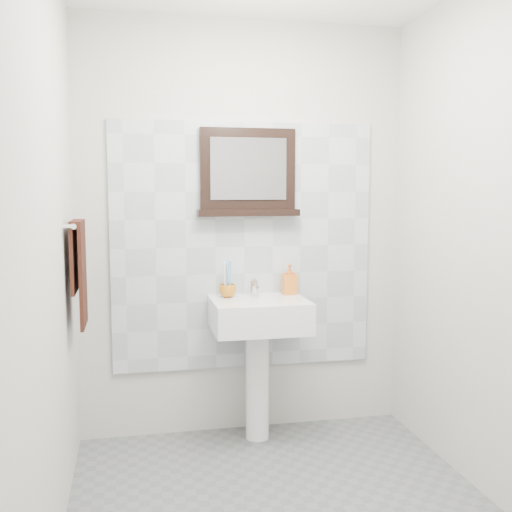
{
  "coord_description": "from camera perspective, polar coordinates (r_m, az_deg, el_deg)",
  "views": [
    {
      "loc": [
        -0.68,
        -2.49,
        1.49
      ],
      "look_at": [
        -0.04,
        0.55,
        1.15
      ],
      "focal_mm": 42.0,
      "sensor_mm": 36.0,
      "label": 1
    }
  ],
  "objects": [
    {
      "name": "back_wall",
      "position": [
        3.66,
        -1.17,
        2.49
      ],
      "size": [
        2.0,
        0.01,
        2.5
      ],
      "primitive_type": "cube",
      "color": "beige",
      "rests_on": "ground"
    },
    {
      "name": "front_wall",
      "position": [
        1.56,
        13.95,
        -2.79
      ],
      "size": [
        2.0,
        0.01,
        2.5
      ],
      "primitive_type": "cube",
      "color": "beige",
      "rests_on": "ground"
    },
    {
      "name": "left_wall",
      "position": [
        2.52,
        -19.16,
        0.43
      ],
      "size": [
        0.01,
        2.2,
        2.5
      ],
      "primitive_type": "cube",
      "color": "beige",
      "rests_on": "ground"
    },
    {
      "name": "right_wall",
      "position": [
        3.01,
        22.04,
        1.22
      ],
      "size": [
        0.01,
        2.2,
        2.5
      ],
      "primitive_type": "cube",
      "color": "beige",
      "rests_on": "ground"
    },
    {
      "name": "splashback",
      "position": [
        3.66,
        -1.13,
        0.91
      ],
      "size": [
        1.6,
        0.02,
        1.5
      ],
      "primitive_type": "cube",
      "color": "#B6C0C5",
      "rests_on": "back_wall"
    },
    {
      "name": "pedestal_sink",
      "position": [
        3.53,
        0.27,
        -7.06
      ],
      "size": [
        0.55,
        0.44,
        0.96
      ],
      "color": "white",
      "rests_on": "ground"
    },
    {
      "name": "toothbrush_cup",
      "position": [
        3.55,
        -2.72,
        -3.33
      ],
      "size": [
        0.13,
        0.13,
        0.08
      ],
      "primitive_type": "imported",
      "rotation": [
        0.0,
        0.0,
        -0.38
      ],
      "color": "#BF6E16",
      "rests_on": "pedestal_sink"
    },
    {
      "name": "toothbrushes",
      "position": [
        3.54,
        -2.69,
        -1.98
      ],
      "size": [
        0.05,
        0.04,
        0.21
      ],
      "color": "white",
      "rests_on": "toothbrush_cup"
    },
    {
      "name": "soap_dispenser",
      "position": [
        3.66,
        3.2,
        -2.22
      ],
      "size": [
        0.09,
        0.09,
        0.18
      ],
      "primitive_type": "imported",
      "rotation": [
        0.0,
        0.0,
        0.04
      ],
      "color": "#DB4819",
      "rests_on": "pedestal_sink"
    },
    {
      "name": "framed_mirror",
      "position": [
        3.62,
        -0.79,
        7.75
      ],
      "size": [
        0.61,
        0.11,
        0.52
      ],
      "color": "black",
      "rests_on": "back_wall"
    },
    {
      "name": "towel_bar",
      "position": [
        3.19,
        -16.74,
        2.92
      ],
      "size": [
        0.07,
        0.4,
        0.03
      ],
      "color": "silver",
      "rests_on": "left_wall"
    },
    {
      "name": "hand_towel",
      "position": [
        3.21,
        -16.49,
        -0.83
      ],
      "size": [
        0.06,
        0.3,
        0.55
      ],
      "color": "black",
      "rests_on": "towel_bar"
    }
  ]
}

